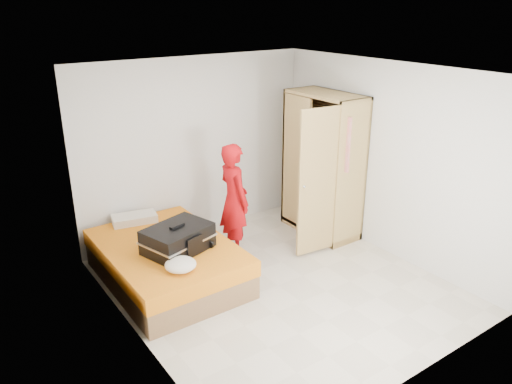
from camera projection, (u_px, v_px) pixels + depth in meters
room at (280, 187)px, 5.71m from camera, size 4.00×4.02×2.60m
bed at (167, 262)px, 6.21m from camera, size 1.42×2.02×0.50m
wardrobe at (322, 170)px, 7.25m from camera, size 1.17×1.20×2.10m
person at (234, 200)px, 6.71m from camera, size 0.41×0.60×1.58m
suitcase at (178, 239)px, 5.93m from camera, size 0.90×0.75×0.33m
round_cushion at (181, 265)px, 5.52m from camera, size 0.35×0.35×0.13m
pillow at (134, 219)px, 6.72m from camera, size 0.63×0.41×0.11m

